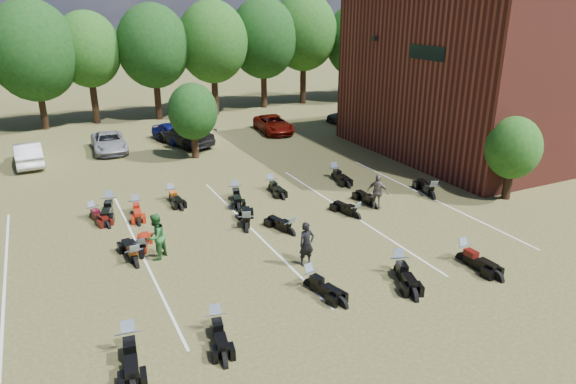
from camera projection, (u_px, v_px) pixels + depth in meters
ground at (346, 245)px, 21.86m from camera, size 160.00×160.00×0.00m
car_1 at (29, 154)px, 32.30m from camera, size 1.70×4.50×1.46m
car_2 at (109, 142)px, 35.28m from camera, size 2.32×4.75×1.30m
car_3 at (185, 134)px, 36.91m from camera, size 3.71×5.67×1.53m
car_4 at (172, 133)px, 37.83m from camera, size 2.58×4.22×1.34m
car_5 at (197, 130)px, 38.04m from camera, size 2.75×5.12×1.60m
car_6 at (274, 124)px, 40.47m from camera, size 2.65×4.96×1.33m
car_7 at (348, 118)px, 42.80m from camera, size 2.43×4.60×1.27m
person_black at (307, 244)px, 19.91m from camera, size 0.66×0.44×1.78m
person_green at (156, 237)px, 20.39m from camera, size 1.18×1.16×1.92m
person_grey at (378, 192)px, 25.33m from camera, size 1.00×1.11×1.81m
motorcycle_0 at (131, 352)px, 15.18m from camera, size 1.10×2.58×1.39m
motorcycle_2 at (216, 331)px, 16.15m from camera, size 1.08×2.30×1.23m
motorcycle_3 at (398, 273)px, 19.56m from camera, size 1.52×2.54×1.35m
motorcycle_4 at (310, 287)px, 18.64m from camera, size 1.19×2.32×1.24m
motorcycle_5 at (463, 260)px, 20.54m from camera, size 0.80×2.38×1.32m
motorcycle_7 at (143, 256)px, 20.89m from camera, size 1.22×2.21×1.17m
motorcycle_8 at (136, 265)px, 20.17m from camera, size 0.89×2.37×1.30m
motorcycle_9 at (247, 230)px, 23.26m from camera, size 1.56×2.55×1.36m
motorcycle_10 at (291, 234)px, 22.85m from camera, size 1.19×2.22×1.18m
motorcycle_11 at (356, 218)px, 24.58m from camera, size 1.12×2.21×1.18m
motorcycle_12 at (373, 207)px, 25.88m from camera, size 0.71×2.13×1.18m
motorcycle_13 at (432, 198)px, 27.10m from camera, size 1.45×2.57×1.37m
motorcycle_14 at (94, 218)px, 24.57m from camera, size 1.25×2.18×1.16m
motorcycle_15 at (137, 212)px, 25.27m from camera, size 0.93×2.25×1.22m
motorcycle_16 at (111, 211)px, 25.42m from camera, size 1.45×2.64×1.40m
motorcycle_17 at (172, 200)px, 26.84m from camera, size 0.79×2.18×1.20m
motorcycle_18 at (236, 198)px, 27.12m from camera, size 1.36×2.49×1.33m
motorcycle_19 at (271, 189)px, 28.30m from camera, size 0.77×2.17×1.20m
motorcycle_20 at (334, 178)px, 30.15m from camera, size 0.95×2.38×1.30m
brick_building at (543, 67)px, 36.64m from camera, size 25.40×15.20×10.70m
tree_line at (157, 45)px, 43.67m from camera, size 56.00×6.00×9.79m
young_tree_near_building at (513, 148)px, 26.07m from camera, size 2.80×2.80×4.16m
young_tree_midfield at (193, 112)px, 33.01m from camera, size 3.20×3.20×4.70m
parking_lines at (254, 231)px, 23.15m from camera, size 20.10×14.00×0.01m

